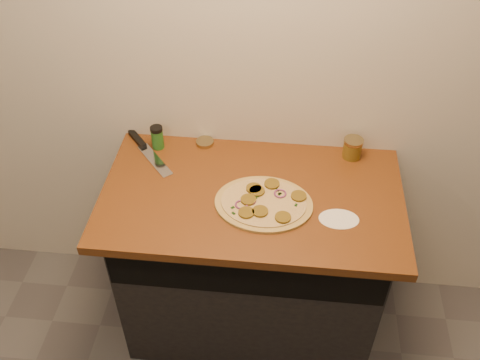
# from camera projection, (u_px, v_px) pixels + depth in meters

# --- Properties ---
(cabinet) EXTENTS (1.10, 0.60, 0.86)m
(cabinet) POSITION_uv_depth(u_px,v_px,m) (251.00, 262.00, 2.46)
(cabinet) COLOR black
(cabinet) RESTS_ON ground
(countertop) EXTENTS (1.20, 0.70, 0.04)m
(countertop) POSITION_uv_depth(u_px,v_px,m) (252.00, 196.00, 2.14)
(countertop) COLOR brown
(countertop) RESTS_ON cabinet
(pizza) EXTENTS (0.39, 0.39, 0.03)m
(pizza) POSITION_uv_depth(u_px,v_px,m) (264.00, 203.00, 2.07)
(pizza) COLOR tan
(pizza) RESTS_ON countertop
(chefs_knife) EXTENTS (0.26, 0.30, 0.02)m
(chefs_knife) POSITION_uv_depth(u_px,v_px,m) (145.00, 149.00, 2.32)
(chefs_knife) COLOR #B7BAC1
(chefs_knife) RESTS_ON countertop
(mason_jar_lid) EXTENTS (0.10, 0.10, 0.02)m
(mason_jar_lid) POSITION_uv_depth(u_px,v_px,m) (205.00, 142.00, 2.35)
(mason_jar_lid) COLOR #9C8A5A
(mason_jar_lid) RESTS_ON countertop
(salsa_jar) EXTENTS (0.08, 0.08, 0.09)m
(salsa_jar) POSITION_uv_depth(u_px,v_px,m) (352.00, 148.00, 2.26)
(salsa_jar) COLOR #9A290F
(salsa_jar) RESTS_ON countertop
(spice_shaker) EXTENTS (0.05, 0.05, 0.11)m
(spice_shaker) POSITION_uv_depth(u_px,v_px,m) (157.00, 137.00, 2.30)
(spice_shaker) COLOR #23601E
(spice_shaker) RESTS_ON countertop
(flour_spill) EXTENTS (0.16, 0.16, 0.00)m
(flour_spill) POSITION_uv_depth(u_px,v_px,m) (339.00, 219.00, 2.01)
(flour_spill) COLOR white
(flour_spill) RESTS_ON countertop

